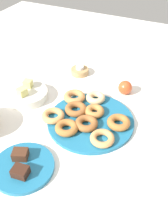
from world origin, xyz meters
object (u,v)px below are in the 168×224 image
object	(u,v)px
donut_5	(102,138)
tealight	(80,68)
donut_plate	(91,121)
donut_4	(94,111)
apple	(125,87)
brownie_near	(20,172)
donut_2	(67,128)
donut_7	(119,122)
candle_holder	(80,71)
melon_chunk_right	(28,84)
cake_plate	(23,167)
donut_1	(76,109)
brownie_far	(20,154)
donut_8	(53,116)
donut_0	(86,123)
melon_chunk_left	(22,92)
fruit_bowl	(28,95)
donut_3	(74,97)
donut_6	(96,98)

from	to	relation	value
donut_5	tealight	distance (m)	0.50
donut_plate	donut_4	size ratio (longest dim) A/B	4.36
apple	brownie_near	bearing A→B (deg)	164.71
donut_2	apple	size ratio (longest dim) A/B	1.41
donut_2	donut_7	size ratio (longest dim) A/B	0.98
candle_holder	melon_chunk_right	size ratio (longest dim) A/B	2.54
donut_4	candle_holder	size ratio (longest dim) A/B	0.90
cake_plate	donut_1	bearing A→B (deg)	-6.45
brownie_near	brownie_far	world-z (taller)	same
donut_7	apple	bearing A→B (deg)	11.84
donut_7	candle_holder	size ratio (longest dim) A/B	1.02
donut_8	cake_plate	size ratio (longest dim) A/B	0.44
donut_0	donut_1	xyz separation A→B (m)	(0.06, 0.08, -0.00)
donut_7	donut_5	bearing A→B (deg)	165.46
candle_holder	melon_chunk_left	size ratio (longest dim) A/B	2.54
brownie_near	tealight	bearing A→B (deg)	8.96
donut_0	fruit_bowl	world-z (taller)	donut_0
donut_1	brownie_far	world-z (taller)	brownie_far
brownie_far	tealight	size ratio (longest dim) A/B	1.26
cake_plate	donut_4	bearing A→B (deg)	-17.49
melon_chunk_left	donut_7	bearing A→B (deg)	-87.15
brownie_far	candle_holder	distance (m)	0.61
donut_2	donut_3	size ratio (longest dim) A/B	0.95
cake_plate	fruit_bowl	world-z (taller)	fruit_bowl
donut_6	donut_8	world-z (taller)	donut_6
brownie_near	brownie_far	size ratio (longest dim) A/B	1.00
brownie_far	donut_1	bearing A→B (deg)	-11.92
donut_2	candle_holder	xyz separation A→B (m)	(0.42, 0.14, -0.01)
donut_plate	candle_holder	size ratio (longest dim) A/B	3.90
donut_0	candle_holder	bearing A→B (deg)	29.16
donut_3	cake_plate	world-z (taller)	donut_3
donut_1	fruit_bowl	xyz separation A→B (m)	(0.01, 0.25, -0.01)
donut_0	cake_plate	distance (m)	0.29
donut_plate	donut_1	world-z (taller)	donut_1
donut_6	melon_chunk_left	distance (m)	0.33
donut_5	cake_plate	size ratio (longest dim) A/B	0.43
tealight	donut_0	bearing A→B (deg)	-150.84
donut_2	candle_holder	world-z (taller)	donut_2
fruit_bowl	donut_plate	bearing A→B (deg)	-94.73
donut_7	donut_2	bearing A→B (deg)	123.35
donut_7	donut_8	size ratio (longest dim) A/B	0.99
candle_holder	tealight	world-z (taller)	tealight
donut_1	donut_plate	bearing A→B (deg)	-104.43
donut_2	tealight	size ratio (longest dim) A/B	2.23
donut_plate	donut_4	bearing A→B (deg)	5.25
fruit_bowl	donut_6	bearing A→B (deg)	-71.34
donut_5	donut_8	xyz separation A→B (m)	(0.03, 0.23, 0.00)
donut_8	brownie_near	size ratio (longest dim) A/B	1.82
donut_4	fruit_bowl	bearing A→B (deg)	92.32
donut_1	candle_holder	xyz separation A→B (m)	(0.30, 0.13, -0.01)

